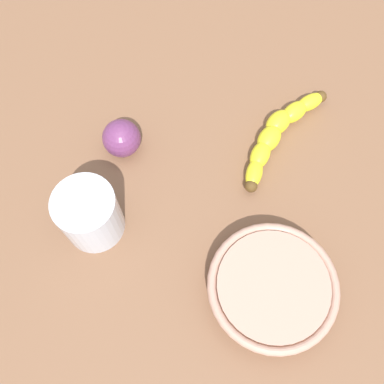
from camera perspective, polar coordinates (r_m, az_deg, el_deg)
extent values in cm
cube|color=brown|center=(67.01, 3.29, -0.02)|extent=(120.00, 120.00, 3.00)
ellipsoid|color=yellow|center=(73.91, 15.31, 11.37)|extent=(5.46, 3.79, 2.47)
ellipsoid|color=yellow|center=(72.20, 13.37, 10.25)|extent=(5.31, 3.53, 2.87)
ellipsoid|color=yellow|center=(70.46, 11.64, 8.78)|extent=(5.01, 3.35, 3.28)
ellipsoid|color=yellow|center=(68.73, 10.17, 6.98)|extent=(5.44, 4.07, 3.28)
ellipsoid|color=yellow|center=(67.05, 9.02, 4.87)|extent=(5.61, 4.30, 2.87)
ellipsoid|color=yellow|center=(65.47, 8.23, 2.49)|extent=(5.54, 4.47, 2.47)
sphere|color=#513819|center=(75.07, 16.66, 12.01)|extent=(1.91, 1.91, 1.91)
sphere|color=#513819|center=(64.47, 7.82, 0.78)|extent=(1.91, 1.91, 1.91)
cylinder|color=silver|center=(60.74, -13.39, -2.91)|extent=(8.49, 8.49, 8.98)
cylinder|color=gray|center=(60.86, -13.37, -2.95)|extent=(7.99, 7.99, 8.23)
cylinder|color=tan|center=(59.92, 10.49, -12.36)|extent=(14.92, 14.92, 3.82)
torus|color=tan|center=(58.66, 10.71, -12.10)|extent=(17.42, 17.42, 1.20)
sphere|color=#6B3360|center=(67.05, -9.30, 7.04)|extent=(5.88, 5.88, 5.88)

